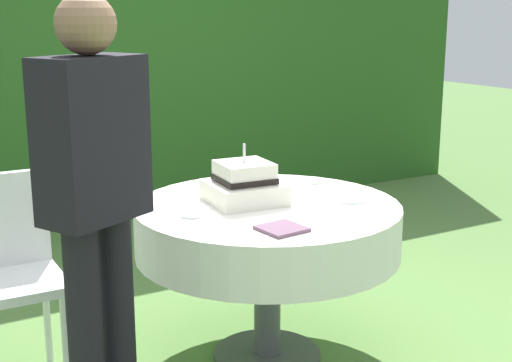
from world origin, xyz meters
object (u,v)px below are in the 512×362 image
object	(u,v)px
garden_chair	(7,261)
serving_plate_far	(312,181)
cake_table	(268,230)
serving_plate_left	(325,192)
serving_plate_near	(192,214)
standing_person	(95,197)
napkin_stack	(282,229)
wedding_cake	(245,184)
serving_plate_right	(350,199)

from	to	relation	value
garden_chair	serving_plate_far	bearing A→B (deg)	-4.35
cake_table	serving_plate_far	size ratio (longest dim) A/B	10.35
cake_table	serving_plate_left	size ratio (longest dim) A/B	8.58
serving_plate_near	serving_plate_left	world-z (taller)	same
cake_table	serving_plate_near	world-z (taller)	serving_plate_near
cake_table	serving_plate_near	distance (m)	0.38
cake_table	standing_person	bearing A→B (deg)	-162.37
napkin_stack	serving_plate_far	bearing A→B (deg)	47.24
cake_table	napkin_stack	size ratio (longest dim) A/B	7.24
wedding_cake	serving_plate_right	size ratio (longest dim) A/B	2.28
serving_plate_far	napkin_stack	bearing A→B (deg)	-132.76
napkin_stack	standing_person	distance (m)	0.73
garden_chair	standing_person	distance (m)	0.75
serving_plate_far	serving_plate_right	world-z (taller)	same
serving_plate_near	napkin_stack	bearing A→B (deg)	-59.18
serving_plate_far	garden_chair	xyz separation A→B (m)	(-1.43, 0.11, -0.19)
cake_table	wedding_cake	size ratio (longest dim) A/B	3.52
wedding_cake	serving_plate_near	world-z (taller)	wedding_cake
wedding_cake	serving_plate_right	bearing A→B (deg)	-26.70
serving_plate_right	cake_table	bearing A→B (deg)	159.74
wedding_cake	garden_chair	size ratio (longest dim) A/B	0.37
serving_plate_far	standing_person	distance (m)	1.35
serving_plate_right	garden_chair	size ratio (longest dim) A/B	0.16
napkin_stack	standing_person	size ratio (longest dim) A/B	0.10
serving_plate_far	napkin_stack	xyz separation A→B (m)	(-0.54, -0.59, 0.00)
cake_table	serving_plate_left	world-z (taller)	serving_plate_left
cake_table	serving_plate_near	bearing A→B (deg)	179.47
serving_plate_far	serving_plate_left	size ratio (longest dim) A/B	0.83
serving_plate_far	serving_plate_near	bearing A→B (deg)	-162.99
serving_plate_left	napkin_stack	xyz separation A→B (m)	(-0.48, -0.39, 0.00)
standing_person	serving_plate_left	bearing A→B (deg)	14.50
wedding_cake	serving_plate_near	xyz separation A→B (m)	(-0.29, -0.08, -0.07)
wedding_cake	serving_plate_far	xyz separation A→B (m)	(0.46, 0.15, -0.07)
serving_plate_near	standing_person	size ratio (longest dim) A/B	0.07
serving_plate_left	serving_plate_right	size ratio (longest dim) A/B	0.94
standing_person	cake_table	bearing A→B (deg)	17.63
napkin_stack	garden_chair	xyz separation A→B (m)	(-0.89, 0.70, -0.19)
serving_plate_near	garden_chair	xyz separation A→B (m)	(-0.68, 0.34, -0.19)
wedding_cake	standing_person	bearing A→B (deg)	-155.79
wedding_cake	serving_plate_left	xyz separation A→B (m)	(0.40, -0.05, -0.07)
serving_plate_near	garden_chair	size ratio (longest dim) A/B	0.12
standing_person	napkin_stack	bearing A→B (deg)	-6.92
serving_plate_far	serving_plate_left	bearing A→B (deg)	-108.27
serving_plate_far	serving_plate_right	bearing A→B (deg)	-97.32
serving_plate_near	serving_plate_right	world-z (taller)	same
wedding_cake	serving_plate_right	distance (m)	0.47
wedding_cake	serving_plate_left	world-z (taller)	wedding_cake
wedding_cake	garden_chair	world-z (taller)	wedding_cake
serving_plate_far	standing_person	size ratio (longest dim) A/B	0.07
serving_plate_right	garden_chair	world-z (taller)	garden_chair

